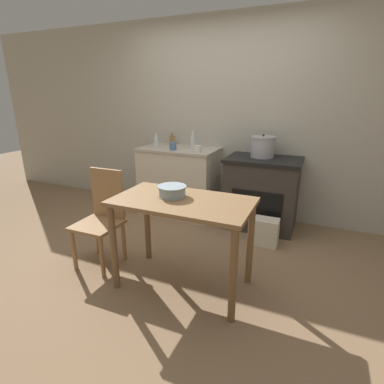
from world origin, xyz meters
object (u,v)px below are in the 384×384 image
object	(u,v)px
chair	(102,216)
stove	(262,193)
stock_pot	(263,147)
cup_center	(173,146)
mixing_bowl_large	(172,190)
bottle_left	(172,140)
work_table	(183,214)
flour_sack	(266,232)
cup_center_left	(198,149)
bottle_far_left	(193,141)
bottle_mid_left	(156,141)

from	to	relation	value
chair	stove	bearing A→B (deg)	49.41
chair	stock_pot	world-z (taller)	stock_pot
stove	cup_center	distance (m)	1.26
mixing_bowl_large	bottle_left	distance (m)	1.85
work_table	cup_center	bearing A→B (deg)	119.68
stove	bottle_left	world-z (taller)	bottle_left
chair	stock_pot	distance (m)	2.01
stock_pot	work_table	bearing A→B (deg)	-101.79
mixing_bowl_large	bottle_left	world-z (taller)	bottle_left
chair	flour_sack	distance (m)	1.75
bottle_left	cup_center_left	distance (m)	0.66
stove	cup_center_left	world-z (taller)	cup_center_left
mixing_bowl_large	stock_pot	bearing A→B (deg)	73.84
work_table	flour_sack	distance (m)	1.26
bottle_left	cup_center_left	xyz separation A→B (m)	(0.54, -0.37, -0.02)
bottle_far_left	cup_center	bearing A→B (deg)	-131.00
flour_sack	cup_center_left	bearing A→B (deg)	162.74
mixing_bowl_large	bottle_far_left	xyz separation A→B (m)	(-0.47, 1.52, 0.17)
flour_sack	bottle_far_left	size ratio (longest dim) A/B	1.28
bottle_mid_left	chair	bearing A→B (deg)	-80.61
bottle_far_left	bottle_left	distance (m)	0.39
work_table	bottle_left	xyz separation A→B (m)	(-0.95, 1.69, 0.32)
chair	bottle_far_left	bearing A→B (deg)	78.47
mixing_bowl_large	cup_center	bearing A→B (deg)	116.59
flour_sack	bottle_left	xyz separation A→B (m)	(-1.48, 0.66, 0.83)
cup_center_left	cup_center	distance (m)	0.36
bottle_left	cup_center	distance (m)	0.39
work_table	stove	bearing A→B (deg)	76.60
stove	mixing_bowl_large	distance (m)	1.60
chair	bottle_far_left	xyz separation A→B (m)	(0.30, 1.51, 0.53)
chair	cup_center	distance (m)	1.39
stove	flour_sack	bearing A→B (deg)	-71.69
stock_pot	bottle_far_left	distance (m)	0.91
flour_sack	mixing_bowl_large	distance (m)	1.36
work_table	bottle_far_left	size ratio (longest dim) A/B	4.72
bottle_mid_left	cup_center_left	world-z (taller)	bottle_mid_left
flour_sack	bottle_mid_left	bearing A→B (deg)	162.45
mixing_bowl_large	bottle_mid_left	bearing A→B (deg)	124.00
mixing_bowl_large	cup_center_left	distance (m)	1.32
flour_sack	stock_pot	bearing A→B (deg)	110.34
chair	stock_pot	bearing A→B (deg)	51.05
cup_center_left	stove	bearing A→B (deg)	14.61
work_table	mixing_bowl_large	size ratio (longest dim) A/B	4.70
stock_pot	bottle_left	world-z (taller)	stock_pot
flour_sack	bottle_far_left	distance (m)	1.50
flour_sack	bottle_mid_left	xyz separation A→B (m)	(-1.66, 0.52, 0.83)
chair	bottle_far_left	distance (m)	1.62
bottle_left	work_table	bearing A→B (deg)	-60.55
bottle_left	cup_center_left	bearing A→B (deg)	-34.40
work_table	bottle_far_left	distance (m)	1.70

